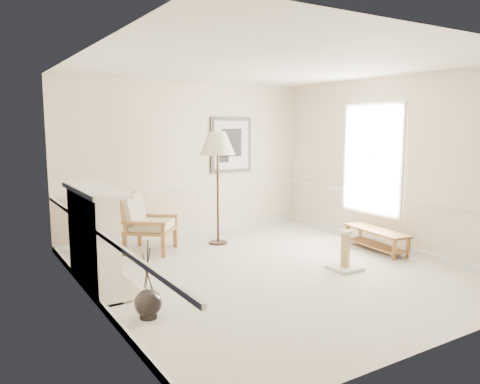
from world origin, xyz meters
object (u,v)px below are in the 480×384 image
Objects in this scene: armchair at (144,220)px; scratching_post at (345,258)px; floor_lamp at (218,146)px; floor_vase at (148,304)px; bench at (376,236)px.

armchair is 1.83× the size of scratching_post.
armchair is 1.77m from floor_lamp.
armchair is at bearing 129.90° from scratching_post.
armchair is (0.94, 2.66, 0.36)m from floor_vase.
floor_vase is 0.68× the size of bench.
floor_vase is 0.44× the size of floor_lamp.
scratching_post is at bearing -70.52° from floor_lamp.
floor_vase is 3.67m from floor_lamp.
bench is at bearing -80.38° from armchair.
armchair reaches higher than floor_vase.
floor_lamp is 3.09m from bench.
floor_lamp is at bearing 109.48° from scratching_post.
floor_lamp is at bearing 47.68° from floor_vase.
floor_vase reaches higher than bench.
scratching_post is (0.82, -2.31, -1.54)m from floor_lamp.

